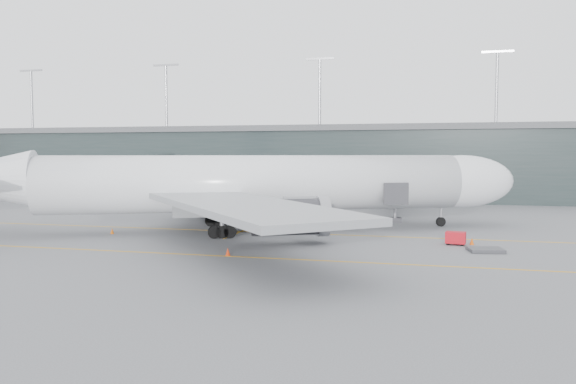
# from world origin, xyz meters

# --- Properties ---
(ground) EXTENTS (320.00, 320.00, 0.00)m
(ground) POSITION_xyz_m (0.00, 0.00, 0.00)
(ground) COLOR #59595E
(ground) RESTS_ON ground
(taxiline_a) EXTENTS (160.00, 0.25, 0.02)m
(taxiline_a) POSITION_xyz_m (0.00, -4.00, 0.01)
(taxiline_a) COLOR orange
(taxiline_a) RESTS_ON ground
(taxiline_b) EXTENTS (160.00, 0.25, 0.02)m
(taxiline_b) POSITION_xyz_m (0.00, -20.00, 0.01)
(taxiline_b) COLOR orange
(taxiline_b) RESTS_ON ground
(taxiline_lead_main) EXTENTS (0.25, 60.00, 0.02)m
(taxiline_lead_main) POSITION_xyz_m (5.00, 20.00, 0.01)
(taxiline_lead_main) COLOR orange
(taxiline_lead_main) RESTS_ON ground
(terminal) EXTENTS (240.00, 36.00, 29.00)m
(terminal) POSITION_xyz_m (-0.00, 58.00, 7.62)
(terminal) COLOR #1E2929
(terminal) RESTS_ON ground
(main_aircraft) EXTENTS (68.94, 63.53, 20.28)m
(main_aircraft) POSITION_xyz_m (6.10, -3.30, 5.69)
(main_aircraft) COLOR white
(main_aircraft) RESTS_ON ground
(jet_bridge) EXTENTS (5.62, 42.65, 6.08)m
(jet_bridge) POSITION_xyz_m (22.33, 23.39, 4.55)
(jet_bridge) COLOR #2E2F34
(jet_bridge) RESTS_ON ground
(gse_cart) EXTENTS (2.18, 1.57, 1.37)m
(gse_cart) POSITION_xyz_m (29.98, -8.23, 0.76)
(gse_cart) COLOR #B70D18
(gse_cart) RESTS_ON ground
(baggage_dolly) EXTENTS (3.63, 3.12, 0.32)m
(baggage_dolly) POSITION_xyz_m (32.60, -11.74, 0.19)
(baggage_dolly) COLOR #35353A
(baggage_dolly) RESTS_ON ground
(uld_a) EXTENTS (2.27, 2.08, 1.67)m
(uld_a) POSITION_xyz_m (-5.80, 8.97, 0.88)
(uld_a) COLOR #333237
(uld_a) RESTS_ON ground
(uld_b) EXTENTS (2.06, 1.74, 1.70)m
(uld_b) POSITION_xyz_m (-3.03, 10.66, 0.90)
(uld_b) COLOR #333237
(uld_b) RESTS_ON ground
(uld_c) EXTENTS (2.10, 1.86, 1.61)m
(uld_c) POSITION_xyz_m (-1.30, 10.54, 0.84)
(uld_c) COLOR #333237
(uld_c) RESTS_ON ground
(cone_nose) EXTENTS (0.47, 0.47, 0.74)m
(cone_nose) POSITION_xyz_m (31.64, -7.71, 0.37)
(cone_nose) COLOR #D8540C
(cone_nose) RESTS_ON ground
(cone_wing_stbd) EXTENTS (0.47, 0.47, 0.75)m
(cone_wing_stbd) POSITION_xyz_m (8.98, -19.76, 0.38)
(cone_wing_stbd) COLOR red
(cone_wing_stbd) RESTS_ON ground
(cone_wing_port) EXTENTS (0.44, 0.44, 0.70)m
(cone_wing_port) POSITION_xyz_m (7.83, 10.98, 0.35)
(cone_wing_port) COLOR orange
(cone_wing_port) RESTS_ON ground
(cone_tail) EXTENTS (0.45, 0.45, 0.72)m
(cone_tail) POSITION_xyz_m (-9.22, -9.61, 0.36)
(cone_tail) COLOR #D3590B
(cone_tail) RESTS_ON ground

